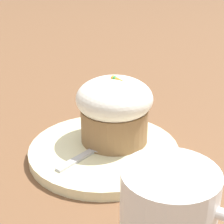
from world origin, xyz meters
TOP-DOWN VIEW (x-y plane):
  - ground_plane at (0.00, 0.00)m, footprint 4.00×4.00m
  - dessert_plate at (0.00, 0.00)m, footprint 0.21×0.21m
  - carrot_cake at (-0.00, 0.03)m, footprint 0.11×0.11m
  - spoon at (-0.00, -0.01)m, footprint 0.04×0.11m
  - coffee_cup at (0.16, -0.12)m, footprint 0.13×0.09m

SIDE VIEW (x-z plane):
  - ground_plane at x=0.00m, z-range 0.00..0.00m
  - dessert_plate at x=0.00m, z-range 0.00..0.01m
  - spoon at x=0.00m, z-range 0.01..0.02m
  - coffee_cup at x=0.16m, z-range 0.00..0.10m
  - carrot_cake at x=0.00m, z-range 0.01..0.11m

